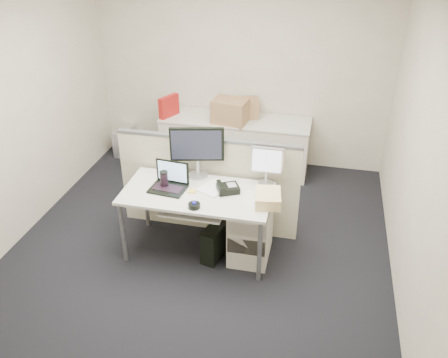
% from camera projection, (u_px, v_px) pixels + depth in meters
% --- Properties ---
extents(floor, '(4.00, 4.50, 0.01)m').
position_uv_depth(floor, '(199.00, 250.00, 5.11)').
color(floor, black).
rests_on(floor, ground).
extents(wall_back, '(4.00, 0.02, 2.70)m').
position_uv_depth(wall_back, '(241.00, 68.00, 6.35)').
color(wall_back, beige).
rests_on(wall_back, ground).
extents(wall_front, '(4.00, 0.02, 2.70)m').
position_uv_depth(wall_front, '(81.00, 306.00, 2.53)').
color(wall_front, beige).
rests_on(wall_front, ground).
extents(wall_left, '(0.02, 4.50, 2.70)m').
position_uv_depth(wall_left, '(6.00, 118.00, 4.82)').
color(wall_left, beige).
rests_on(wall_left, ground).
extents(wall_right, '(0.02, 4.50, 2.70)m').
position_uv_depth(wall_right, '(420.00, 157.00, 4.06)').
color(wall_right, beige).
rests_on(wall_right, ground).
extents(desk, '(1.50, 0.75, 0.73)m').
position_uv_depth(desk, '(197.00, 198.00, 4.78)').
color(desk, beige).
rests_on(desk, floor).
extents(keyboard_tray, '(0.62, 0.32, 0.02)m').
position_uv_depth(keyboard_tray, '(192.00, 211.00, 4.65)').
color(keyboard_tray, beige).
rests_on(keyboard_tray, desk).
extents(drawer_pedestal, '(0.40, 0.55, 0.65)m').
position_uv_depth(drawer_pedestal, '(251.00, 229.00, 4.89)').
color(drawer_pedestal, beige).
rests_on(drawer_pedestal, floor).
extents(cubicle_partition, '(2.00, 0.06, 1.10)m').
position_uv_depth(cubicle_partition, '(208.00, 186.00, 5.22)').
color(cubicle_partition, beige).
rests_on(cubicle_partition, floor).
extents(back_counter, '(2.00, 0.60, 0.72)m').
position_uv_depth(back_counter, '(235.00, 144.00, 6.57)').
color(back_counter, beige).
rests_on(back_counter, floor).
extents(monitor_main, '(0.59, 0.34, 0.56)m').
position_uv_depth(monitor_main, '(197.00, 153.00, 4.90)').
color(monitor_main, black).
rests_on(monitor_main, desk).
extents(monitor_small, '(0.33, 0.17, 0.41)m').
position_uv_depth(monitor_small, '(267.00, 166.00, 4.79)').
color(monitor_small, '#B7B7BC').
rests_on(monitor_small, desk).
extents(laptop, '(0.38, 0.30, 0.27)m').
position_uv_depth(laptop, '(167.00, 178.00, 4.72)').
color(laptop, black).
rests_on(laptop, desk).
extents(trackball, '(0.15, 0.15, 0.04)m').
position_uv_depth(trackball, '(194.00, 206.00, 4.49)').
color(trackball, black).
rests_on(trackball, desk).
extents(desk_phone, '(0.27, 0.25, 0.07)m').
position_uv_depth(desk_phone, '(228.00, 189.00, 4.74)').
color(desk_phone, black).
rests_on(desk_phone, desk).
extents(paper_stack, '(0.35, 0.39, 0.01)m').
position_uv_depth(paper_stack, '(214.00, 188.00, 4.81)').
color(paper_stack, white).
rests_on(paper_stack, desk).
extents(sticky_pad, '(0.08, 0.08, 0.01)m').
position_uv_depth(sticky_pad, '(192.00, 191.00, 4.76)').
color(sticky_pad, yellow).
rests_on(sticky_pad, desk).
extents(travel_mug, '(0.10, 0.10, 0.17)m').
position_uv_depth(travel_mug, '(164.00, 180.00, 4.79)').
color(travel_mug, black).
rests_on(travel_mug, desk).
extents(banana, '(0.18, 0.05, 0.04)m').
position_uv_depth(banana, '(226.00, 189.00, 4.77)').
color(banana, '#D8C111').
rests_on(banana, desk).
extents(cellphone, '(0.06, 0.10, 0.01)m').
position_uv_depth(cellphone, '(184.00, 187.00, 4.82)').
color(cellphone, black).
rests_on(cellphone, desk).
extents(manila_folders, '(0.28, 0.34, 0.12)m').
position_uv_depth(manila_folders, '(268.00, 198.00, 4.54)').
color(manila_folders, '#E4BE88').
rests_on(manila_folders, desk).
extents(keyboard, '(0.48, 0.29, 0.03)m').
position_uv_depth(keyboard, '(189.00, 206.00, 4.68)').
color(keyboard, black).
rests_on(keyboard, keyboard_tray).
extents(pc_tower_desk, '(0.25, 0.43, 0.38)m').
position_uv_depth(pc_tower_desk, '(216.00, 241.00, 4.94)').
color(pc_tower_desk, black).
rests_on(pc_tower_desk, floor).
extents(pc_tower_spare_dark, '(0.26, 0.44, 0.39)m').
position_uv_depth(pc_tower_spare_dark, '(143.00, 156.00, 6.64)').
color(pc_tower_spare_dark, black).
rests_on(pc_tower_spare_dark, floor).
extents(pc_tower_spare_silver, '(0.22, 0.44, 0.39)m').
position_uv_depth(pc_tower_spare_silver, '(125.00, 141.00, 7.06)').
color(pc_tower_spare_silver, '#B7B7BC').
rests_on(pc_tower_spare_silver, floor).
extents(cardboard_box_left, '(0.48, 0.39, 0.33)m').
position_uv_depth(cardboard_box_left, '(230.00, 112.00, 6.22)').
color(cardboard_box_left, olive).
rests_on(cardboard_box_left, back_counter).
extents(cardboard_box_right, '(0.43, 0.37, 0.26)m').
position_uv_depth(cardboard_box_right, '(245.00, 109.00, 6.41)').
color(cardboard_box_right, olive).
rests_on(cardboard_box_right, back_counter).
extents(red_binder, '(0.21, 0.33, 0.31)m').
position_uv_depth(red_binder, '(169.00, 107.00, 6.40)').
color(red_binder, '#A51713').
rests_on(red_binder, back_counter).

